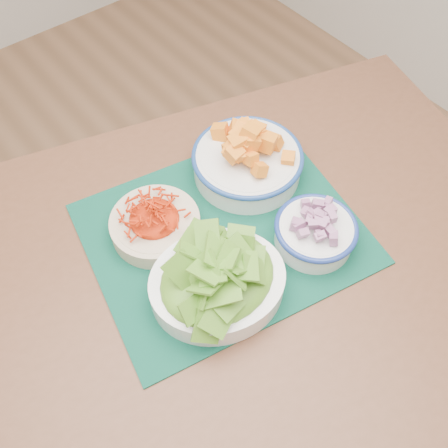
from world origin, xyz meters
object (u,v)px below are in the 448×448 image
(table, at_px, (222,289))
(squash_bowl, at_px, (248,155))
(carrot_bowl, at_px, (155,222))
(placemat, at_px, (224,233))
(onion_bowl, at_px, (316,230))
(lettuce_bowl, at_px, (217,277))

(table, height_order, squash_bowl, squash_bowl)
(table, distance_m, carrot_bowl, 0.20)
(table, height_order, placemat, placemat)
(table, xyz_separation_m, onion_bowl, (0.17, -0.07, 0.13))
(table, relative_size, lettuce_bowl, 4.93)
(carrot_bowl, relative_size, squash_bowl, 0.64)
(squash_bowl, xyz_separation_m, onion_bowl, (-0.01, -0.21, -0.02))
(placemat, xyz_separation_m, carrot_bowl, (-0.10, 0.08, 0.03))
(lettuce_bowl, bearing_deg, table, 64.43)
(carrot_bowl, xyz_separation_m, onion_bowl, (0.22, -0.21, 0.01))
(table, xyz_separation_m, placemat, (0.05, 0.05, 0.09))
(squash_bowl, height_order, onion_bowl, squash_bowl)
(placemat, xyz_separation_m, onion_bowl, (0.12, -0.12, 0.04))
(squash_bowl, distance_m, lettuce_bowl, 0.29)
(placemat, bearing_deg, squash_bowl, 45.05)
(table, xyz_separation_m, squash_bowl, (0.18, 0.14, 0.15))
(squash_bowl, relative_size, onion_bowl, 1.48)
(table, height_order, carrot_bowl, carrot_bowl)
(table, xyz_separation_m, carrot_bowl, (-0.05, 0.14, 0.13))
(table, distance_m, lettuce_bowl, 0.16)
(placemat, distance_m, carrot_bowl, 0.14)
(carrot_bowl, relative_size, lettuce_bowl, 0.60)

